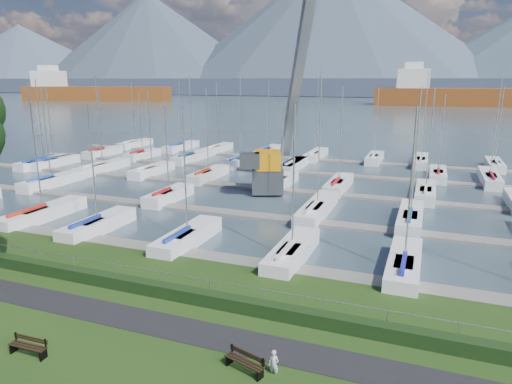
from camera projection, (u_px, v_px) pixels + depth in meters
The scene contains 14 objects.
path at pixel (146, 321), 22.07m from camera, with size 160.00×2.00×0.04m, color black.
water at pixel (411, 100), 260.61m from camera, with size 800.00×540.00×0.20m, color #3A4B55.
hedge at pixel (173, 292), 24.35m from camera, with size 80.00×0.70×0.70m, color black.
fence at pixel (176, 275), 24.51m from camera, with size 0.04×0.04×80.00m, color #92959A.
foothill at pixel (416, 87), 322.53m from camera, with size 900.00×80.00×12.00m, color #424B60.
mountains at pixel (433, 35), 377.85m from camera, with size 1190.00×360.00×115.00m.
docks at pixel (303, 192), 48.42m from camera, with size 90.00×41.60×0.25m.
bench_left at pixel (29, 346), 19.30m from camera, with size 1.81×0.47×0.85m.
bench_right at pixel (245, 362), 18.23m from camera, with size 1.84×0.93×0.85m.
person at pixel (274, 361), 18.03m from camera, with size 0.43×0.28×1.17m, color #B8B7BF.
crane at pixel (276, 139), 47.60m from camera, with size 7.72×12.92×22.35m.
cargo_ship_west at pixel (90, 93), 254.95m from camera, with size 81.42×37.74×21.50m.
cargo_ship_mid at pixel (492, 98), 201.46m from camera, with size 110.41×27.50×21.50m.
sailboat_fleet at pixel (286, 134), 51.13m from camera, with size 75.94×49.80×13.48m.
Camera 1 is at (12.12, -19.69, 11.41)m, focal length 32.00 mm.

